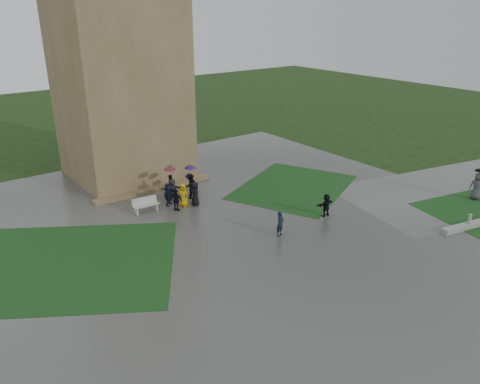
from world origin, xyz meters
TOP-DOWN VIEW (x-y plane):
  - ground at (0.00, 0.00)m, footprint 120.00×120.00m
  - plaza at (0.00, 2.00)m, footprint 34.00×34.00m
  - lawn_inset_left at (-8.50, 4.00)m, footprint 14.10×13.46m
  - lawn_inset_right at (8.50, 5.00)m, footprint 11.12×10.15m
  - tower at (0.00, 15.00)m, footprint 8.00×8.00m
  - tower_plinth at (0.00, 10.60)m, footprint 9.00×0.80m
  - bench at (-2.19, 7.52)m, footprint 1.70×0.64m
  - visitor_cluster at (0.41, 7.68)m, footprint 3.22×3.23m
  - pedestrian_mid at (2.51, -0.24)m, footprint 0.63×0.50m
  - pedestrian_near at (6.65, 0.07)m, footprint 1.37×0.49m
  - pedestrian_path at (16.91, -4.22)m, footprint 0.97×1.10m

SIDE VIEW (x-z plane):
  - ground at x=0.00m, z-range 0.00..0.00m
  - plaza at x=0.00m, z-range 0.00..0.02m
  - lawn_inset_left at x=-8.50m, z-range 0.02..0.03m
  - lawn_inset_right at x=8.50m, z-range 0.02..0.03m
  - tower_plinth at x=0.00m, z-range 0.02..0.24m
  - bench at x=-2.19m, z-range 0.03..1.00m
  - pedestrian_near at x=6.65m, z-range 0.02..1.50m
  - pedestrian_mid at x=2.51m, z-range 0.02..1.52m
  - pedestrian_path at x=16.91m, z-range 0.04..2.28m
  - visitor_cluster at x=0.41m, z-range -0.12..2.47m
  - tower at x=0.00m, z-range 0.00..18.00m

